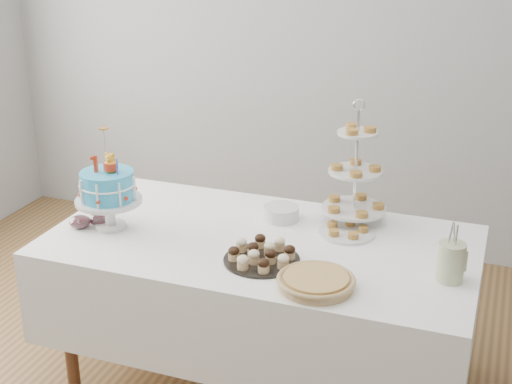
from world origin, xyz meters
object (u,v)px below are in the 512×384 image
(table, at_px, (261,284))
(cupcake_tray, at_px, (262,254))
(birthday_cake, at_px, (109,202))
(pie, at_px, (316,281))
(plate_stack, at_px, (281,213))
(tiered_stand, at_px, (356,172))
(utensil_pitcher, at_px, (451,260))
(jam_bowl_b, at_px, (99,219))
(jam_bowl_a, at_px, (80,222))
(pastry_plate, at_px, (346,231))

(table, height_order, cupcake_tray, cupcake_tray)
(table, distance_m, birthday_cake, 0.80)
(pie, height_order, plate_stack, plate_stack)
(cupcake_tray, height_order, pie, cupcake_tray)
(table, relative_size, tiered_stand, 3.21)
(table, xyz_separation_m, plate_stack, (0.02, 0.25, 0.26))
(birthday_cake, relative_size, utensil_pitcher, 1.92)
(table, relative_size, jam_bowl_b, 20.37)
(jam_bowl_a, relative_size, utensil_pitcher, 0.40)
(pie, height_order, jam_bowl_a, jam_bowl_a)
(utensil_pitcher, bearing_deg, tiered_stand, 140.65)
(cupcake_tray, distance_m, tiered_stand, 0.65)
(jam_bowl_b, bearing_deg, pastry_plate, 14.68)
(tiered_stand, bearing_deg, birthday_cake, -156.15)
(jam_bowl_a, xyz_separation_m, jam_bowl_b, (0.06, 0.06, -0.00))
(pastry_plate, xyz_separation_m, jam_bowl_a, (-1.19, -0.36, 0.01))
(cupcake_tray, bearing_deg, utensil_pitcher, 7.70)
(birthday_cake, relative_size, jam_bowl_a, 4.81)
(pie, distance_m, jam_bowl_a, 1.21)
(birthday_cake, relative_size, pie, 1.52)
(utensil_pitcher, bearing_deg, plate_stack, 159.67)
(jam_bowl_a, bearing_deg, cupcake_tray, -2.23)
(birthday_cake, xyz_separation_m, pie, (1.06, -0.22, -0.10))
(birthday_cake, relative_size, jam_bowl_b, 5.05)
(jam_bowl_b, bearing_deg, table, 7.83)
(pie, xyz_separation_m, tiered_stand, (-0.01, 0.69, 0.22))
(pie, bearing_deg, birthday_cake, 168.01)
(table, relative_size, pastry_plate, 7.37)
(birthday_cake, bearing_deg, plate_stack, 16.82)
(tiered_stand, height_order, plate_stack, tiered_stand)
(jam_bowl_b, relative_size, utensil_pitcher, 0.38)
(tiered_stand, distance_m, utensil_pitcher, 0.68)
(pastry_plate, distance_m, jam_bowl_b, 1.17)
(cupcake_tray, xyz_separation_m, jam_bowl_b, (-0.86, 0.10, -0.01))
(table, xyz_separation_m, cupcake_tray, (0.08, -0.21, 0.26))
(pie, bearing_deg, plate_stack, 119.79)
(pastry_plate, bearing_deg, plate_stack, 170.33)
(pie, height_order, tiered_stand, tiered_stand)
(table, height_order, jam_bowl_b, jam_bowl_b)
(table, bearing_deg, utensil_pitcher, -6.92)
(plate_stack, bearing_deg, cupcake_tray, -82.20)
(table, bearing_deg, pastry_plate, 28.34)
(tiered_stand, relative_size, utensil_pitcher, 2.42)
(birthday_cake, height_order, jam_bowl_b, birthday_cake)
(jam_bowl_a, height_order, utensil_pitcher, utensil_pitcher)
(birthday_cake, distance_m, pie, 1.09)
(cupcake_tray, relative_size, tiered_stand, 0.55)
(plate_stack, relative_size, pastry_plate, 0.65)
(cupcake_tray, distance_m, jam_bowl_a, 0.92)
(cupcake_tray, bearing_deg, table, 110.64)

